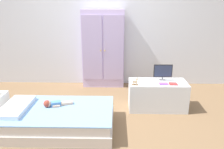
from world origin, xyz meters
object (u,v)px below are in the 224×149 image
object	(u,v)px
tv_stand	(157,95)
book_purple	(164,84)
doll	(53,104)
book_red	(173,84)
bed	(58,119)
wardrobe	(103,49)
rocking_horse_toy	(136,82)
tv_monitor	(163,71)

from	to	relation	value
tv_stand	book_purple	distance (m)	0.26
tv_stand	doll	bearing A→B (deg)	-159.84
doll	book_red	bearing A→B (deg)	14.84
doll	book_red	xyz separation A→B (m)	(1.72, 0.46, 0.13)
bed	wardrobe	distance (m)	1.84
book_purple	doll	bearing A→B (deg)	-163.87
wardrobe	rocking_horse_toy	distance (m)	1.31
wardrobe	tv_stand	bearing A→B (deg)	-48.02
bed	wardrobe	world-z (taller)	wardrobe
tv_stand	book_red	xyz separation A→B (m)	(0.21, -0.10, 0.23)
tv_stand	book_red	distance (m)	0.33
bed	book_purple	xyz separation A→B (m)	(1.50, 0.55, 0.31)
tv_monitor	book_red	distance (m)	0.26
tv_monitor	book_purple	size ratio (longest dim) A/B	2.20
book_purple	book_red	distance (m)	0.14
tv_monitor	book_red	world-z (taller)	tv_monitor
doll	book_red	distance (m)	1.79
doll	book_purple	size ratio (longest dim) A/B	2.90
wardrobe	tv_monitor	distance (m)	1.38
bed	book_purple	bearing A→B (deg)	19.98
doll	rocking_horse_toy	xyz separation A→B (m)	(1.15, 0.41, 0.18)
wardrobe	tv_stand	size ratio (longest dim) A/B	1.68
wardrobe	book_red	xyz separation A→B (m)	(1.12, -1.11, -0.30)
tv_stand	rocking_horse_toy	bearing A→B (deg)	-158.60
tv_stand	rocking_horse_toy	world-z (taller)	rocking_horse_toy
rocking_horse_toy	book_red	bearing A→B (deg)	4.33
tv_stand	book_red	world-z (taller)	book_red
bed	tv_stand	world-z (taller)	tv_stand
rocking_horse_toy	tv_stand	bearing A→B (deg)	21.40
doll	book_red	world-z (taller)	book_red
doll	rocking_horse_toy	distance (m)	1.23
bed	book_red	size ratio (longest dim) A/B	12.70
book_purple	tv_monitor	bearing A→B (deg)	86.00
tv_monitor	book_purple	bearing A→B (deg)	-94.00
rocking_horse_toy	book_purple	size ratio (longest dim) A/B	0.87
rocking_horse_toy	book_purple	world-z (taller)	rocking_horse_toy
doll	book_purple	world-z (taller)	book_purple
tv_monitor	book_purple	distance (m)	0.22
bed	rocking_horse_toy	distance (m)	1.24
wardrobe	book_purple	bearing A→B (deg)	-48.64
doll	book_red	size ratio (longest dim) A/B	3.28
doll	tv_stand	xyz separation A→B (m)	(1.51, 0.55, -0.10)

